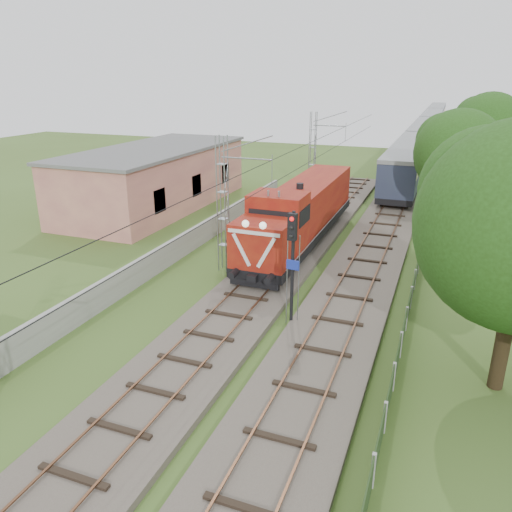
% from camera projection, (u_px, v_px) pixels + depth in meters
% --- Properties ---
extents(ground, '(140.00, 140.00, 0.00)m').
position_uv_depth(ground, '(165.00, 389.00, 18.79)').
color(ground, '#3F5720').
rests_on(ground, ground).
extents(track_main, '(4.20, 70.00, 0.45)m').
position_uv_depth(track_main, '(238.00, 308.00, 24.86)').
color(track_main, '#6B6054').
rests_on(track_main, ground).
extents(track_side, '(4.20, 80.00, 0.45)m').
position_uv_depth(track_side, '(377.00, 243.00, 34.58)').
color(track_side, '#6B6054').
rests_on(track_side, ground).
extents(catenary, '(3.31, 70.00, 8.00)m').
position_uv_depth(catenary, '(224.00, 205.00, 28.92)').
color(catenary, gray).
rests_on(catenary, ground).
extents(boundary_wall, '(0.25, 40.00, 1.50)m').
position_uv_depth(boundary_wall, '(173.00, 251.00, 31.24)').
color(boundary_wall, '#9E9E99').
rests_on(boundary_wall, ground).
extents(station_building, '(8.40, 20.40, 5.22)m').
position_uv_depth(station_building, '(156.00, 177.00, 43.98)').
color(station_building, tan).
rests_on(station_building, ground).
extents(fence, '(0.12, 32.00, 1.20)m').
position_uv_depth(fence, '(393.00, 377.00, 18.52)').
color(fence, black).
rests_on(fence, ground).
extents(locomotive, '(3.19, 18.22, 4.63)m').
position_uv_depth(locomotive, '(301.00, 212.00, 33.90)').
color(locomotive, black).
rests_on(locomotive, ground).
extents(coach_rake, '(3.28, 97.91, 3.79)m').
position_uv_depth(coach_rake, '(428.00, 128.00, 84.52)').
color(coach_rake, black).
rests_on(coach_rake, ground).
extents(signal_post, '(0.62, 0.48, 5.57)m').
position_uv_depth(signal_post, '(292.00, 250.00, 22.17)').
color(signal_post, black).
rests_on(signal_post, ground).
extents(tree_b, '(5.77, 5.49, 7.48)m').
position_uv_depth(tree_b, '(495.00, 176.00, 33.96)').
color(tree_b, '#322514').
rests_on(tree_b, ground).
extents(tree_c, '(6.86, 6.54, 8.90)m').
position_uv_depth(tree_c, '(459.00, 154.00, 37.27)').
color(tree_c, '#322514').
rests_on(tree_c, ground).
extents(tree_d, '(7.40, 7.04, 9.59)m').
position_uv_depth(tree_d, '(489.00, 128.00, 51.05)').
color(tree_d, '#322514').
rests_on(tree_d, ground).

